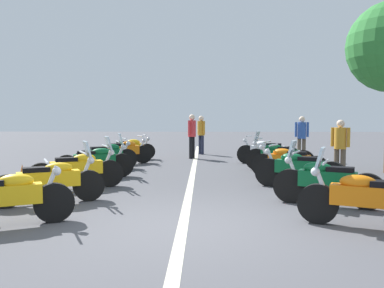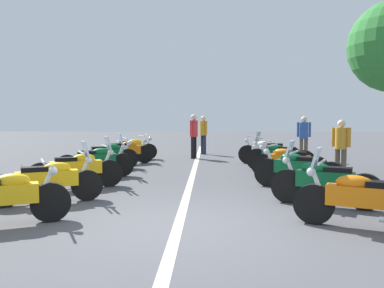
{
  "view_description": "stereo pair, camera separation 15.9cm",
  "coord_description": "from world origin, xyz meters",
  "px_view_note": "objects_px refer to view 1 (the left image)",
  "views": [
    {
      "loc": [
        -5.93,
        -0.31,
        1.66
      ],
      "look_at": [
        5.06,
        0.0,
        0.92
      ],
      "focal_mm": 37.41,
      "sensor_mm": 36.0,
      "label": 1
    },
    {
      "loc": [
        -5.93,
        -0.47,
        1.66
      ],
      "look_at": [
        5.06,
        0.0,
        0.92
      ],
      "focal_mm": 37.41,
      "sensor_mm": 36.0,
      "label": 2
    }
  ],
  "objects_px": {
    "motorcycle_left_row_5": "(124,151)",
    "motorcycle_right_row_5": "(267,151)",
    "motorcycle_right_row_2": "(299,169)",
    "motorcycle_right_row_3": "(288,162)",
    "traffic_cone_1": "(23,179)",
    "bystander_2": "(201,132)",
    "motorcycle_left_row_2": "(78,169)",
    "bystander_1": "(340,144)",
    "motorcycle_left_row_1": "(51,180)",
    "bystander_0": "(302,134)",
    "motorcycle_right_row_1": "(326,181)",
    "motorcycle_left_row_4": "(106,155)",
    "bystander_3": "(192,133)",
    "motorcycle_left_row_3": "(96,161)",
    "motorcycle_left_row_0": "(5,198)",
    "motorcycle_right_row_4": "(278,156)",
    "motorcycle_right_row_0": "(368,198)",
    "motorcycle_left_row_6": "(129,148)"
  },
  "relations": [
    {
      "from": "motorcycle_left_row_3",
      "to": "bystander_2",
      "type": "distance_m",
      "value": 7.66
    },
    {
      "from": "motorcycle_right_row_1",
      "to": "bystander_1",
      "type": "xyz_separation_m",
      "value": [
        3.64,
        -1.49,
        0.46
      ]
    },
    {
      "from": "motorcycle_right_row_0",
      "to": "motorcycle_right_row_4",
      "type": "xyz_separation_m",
      "value": [
        6.42,
        0.14,
        0.02
      ]
    },
    {
      "from": "motorcycle_right_row_0",
      "to": "bystander_3",
      "type": "distance_m",
      "value": 10.54
    },
    {
      "from": "motorcycle_right_row_3",
      "to": "motorcycle_right_row_1",
      "type": "bearing_deg",
      "value": 116.4
    },
    {
      "from": "motorcycle_right_row_1",
      "to": "motorcycle_right_row_5",
      "type": "bearing_deg",
      "value": -64.99
    },
    {
      "from": "traffic_cone_1",
      "to": "motorcycle_left_row_2",
      "type": "bearing_deg",
      "value": -72.96
    },
    {
      "from": "traffic_cone_1",
      "to": "bystander_2",
      "type": "bearing_deg",
      "value": -23.36
    },
    {
      "from": "motorcycle_left_row_1",
      "to": "bystander_2",
      "type": "distance_m",
      "value": 10.81
    },
    {
      "from": "motorcycle_right_row_0",
      "to": "motorcycle_right_row_3",
      "type": "height_order",
      "value": "motorcycle_right_row_0"
    },
    {
      "from": "motorcycle_left_row_0",
      "to": "motorcycle_left_row_2",
      "type": "height_order",
      "value": "motorcycle_left_row_2"
    },
    {
      "from": "motorcycle_right_row_0",
      "to": "traffic_cone_1",
      "type": "distance_m",
      "value": 7.09
    },
    {
      "from": "motorcycle_right_row_3",
      "to": "bystander_0",
      "type": "relative_size",
      "value": 1.14
    },
    {
      "from": "motorcycle_left_row_2",
      "to": "motorcycle_right_row_1",
      "type": "relative_size",
      "value": 1.06
    },
    {
      "from": "motorcycle_left_row_1",
      "to": "motorcycle_left_row_3",
      "type": "xyz_separation_m",
      "value": [
        3.33,
        0.03,
        0.01
      ]
    },
    {
      "from": "motorcycle_left_row_3",
      "to": "motorcycle_right_row_0",
      "type": "height_order",
      "value": "motorcycle_left_row_3"
    },
    {
      "from": "motorcycle_left_row_2",
      "to": "bystander_1",
      "type": "height_order",
      "value": "bystander_1"
    },
    {
      "from": "motorcycle_left_row_4",
      "to": "motorcycle_right_row_2",
      "type": "height_order",
      "value": "motorcycle_right_row_2"
    },
    {
      "from": "motorcycle_left_row_0",
      "to": "bystander_0",
      "type": "distance_m",
      "value": 11.82
    },
    {
      "from": "motorcycle_right_row_4",
      "to": "bystander_1",
      "type": "xyz_separation_m",
      "value": [
        -1.24,
        -1.47,
        0.45
      ]
    },
    {
      "from": "motorcycle_left_row_1",
      "to": "motorcycle_right_row_5",
      "type": "relative_size",
      "value": 0.93
    },
    {
      "from": "traffic_cone_1",
      "to": "bystander_1",
      "type": "distance_m",
      "value": 8.2
    },
    {
      "from": "motorcycle_left_row_3",
      "to": "motorcycle_right_row_0",
      "type": "xyz_separation_m",
      "value": [
        -4.88,
        -5.4,
        -0.01
      ]
    },
    {
      "from": "bystander_1",
      "to": "traffic_cone_1",
      "type": "bearing_deg",
      "value": -35.18
    },
    {
      "from": "motorcycle_right_row_2",
      "to": "motorcycle_right_row_3",
      "type": "xyz_separation_m",
      "value": [
        1.55,
        -0.09,
        -0.01
      ]
    },
    {
      "from": "motorcycle_right_row_2",
      "to": "bystander_3",
      "type": "relative_size",
      "value": 1.1
    },
    {
      "from": "motorcycle_right_row_4",
      "to": "bystander_0",
      "type": "relative_size",
      "value": 1.19
    },
    {
      "from": "motorcycle_left_row_1",
      "to": "bystander_3",
      "type": "bearing_deg",
      "value": 46.89
    },
    {
      "from": "motorcycle_left_row_6",
      "to": "bystander_3",
      "type": "distance_m",
      "value": 2.57
    },
    {
      "from": "bystander_3",
      "to": "motorcycle_left_row_2",
      "type": "bearing_deg",
      "value": 98.14
    },
    {
      "from": "motorcycle_right_row_4",
      "to": "bystander_3",
      "type": "bearing_deg",
      "value": -30.85
    },
    {
      "from": "motorcycle_left_row_2",
      "to": "motorcycle_right_row_3",
      "type": "xyz_separation_m",
      "value": [
        1.72,
        -5.2,
        -0.01
      ]
    },
    {
      "from": "motorcycle_left_row_2",
      "to": "bystander_1",
      "type": "bearing_deg",
      "value": -8.72
    },
    {
      "from": "motorcycle_right_row_1",
      "to": "bystander_3",
      "type": "bearing_deg",
      "value": -47.64
    },
    {
      "from": "motorcycle_right_row_3",
      "to": "motorcycle_right_row_5",
      "type": "xyz_separation_m",
      "value": [
        3.26,
        0.06,
        0.01
      ]
    },
    {
      "from": "motorcycle_left_row_4",
      "to": "motorcycle_right_row_1",
      "type": "height_order",
      "value": "motorcycle_right_row_1"
    },
    {
      "from": "motorcycle_left_row_0",
      "to": "bystander_2",
      "type": "height_order",
      "value": "bystander_2"
    },
    {
      "from": "bystander_3",
      "to": "motorcycle_right_row_3",
      "type": "bearing_deg",
      "value": 145.37
    },
    {
      "from": "motorcycle_right_row_1",
      "to": "motorcycle_right_row_4",
      "type": "height_order",
      "value": "motorcycle_right_row_4"
    },
    {
      "from": "motorcycle_left_row_0",
      "to": "motorcycle_right_row_3",
      "type": "height_order",
      "value": "motorcycle_right_row_3"
    },
    {
      "from": "motorcycle_left_row_4",
      "to": "bystander_3",
      "type": "distance_m",
      "value": 4.47
    },
    {
      "from": "motorcycle_left_row_5",
      "to": "motorcycle_left_row_2",
      "type": "bearing_deg",
      "value": -118.11
    },
    {
      "from": "traffic_cone_1",
      "to": "bystander_0",
      "type": "distance_m",
      "value": 10.39
    },
    {
      "from": "motorcycle_left_row_4",
      "to": "motorcycle_right_row_5",
      "type": "xyz_separation_m",
      "value": [
        1.62,
        -5.3,
        0.01
      ]
    },
    {
      "from": "motorcycle_right_row_5",
      "to": "bystander_1",
      "type": "height_order",
      "value": "bystander_1"
    },
    {
      "from": "motorcycle_right_row_4",
      "to": "motorcycle_right_row_1",
      "type": "bearing_deg",
      "value": 111.94
    },
    {
      "from": "motorcycle_left_row_3",
      "to": "motorcycle_right_row_1",
      "type": "bearing_deg",
      "value": -50.95
    },
    {
      "from": "motorcycle_left_row_5",
      "to": "motorcycle_right_row_2",
      "type": "xyz_separation_m",
      "value": [
        -4.73,
        -5.02,
        0.01
      ]
    },
    {
      "from": "motorcycle_left_row_5",
      "to": "motorcycle_right_row_5",
      "type": "xyz_separation_m",
      "value": [
        0.08,
        -5.05,
        0.01
      ]
    },
    {
      "from": "motorcycle_left_row_0",
      "to": "motorcycle_right_row_4",
      "type": "distance_m",
      "value": 8.38
    }
  ]
}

